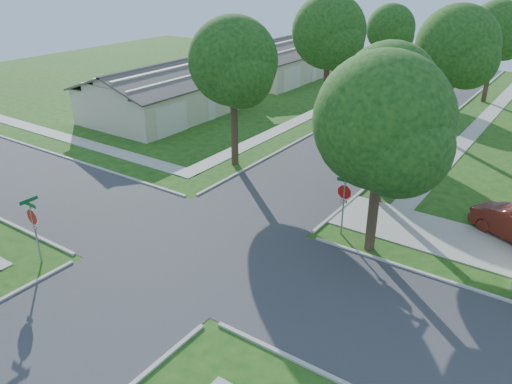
{
  "coord_description": "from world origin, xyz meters",
  "views": [
    {
      "loc": [
        12.96,
        -14.29,
        11.6
      ],
      "look_at": [
        0.74,
        3.43,
        1.6
      ],
      "focal_mm": 35.0,
      "sensor_mm": 36.0,
      "label": 1
    }
  ],
  "objects_px": {
    "stop_sign_ne": "(344,195)",
    "tree_w_far": "(391,31)",
    "stop_sign_sw": "(33,220)",
    "tree_w_near": "(234,65)",
    "tree_ne_corner": "(384,128)",
    "car_curb_east": "(393,125)",
    "house_nw_near": "(169,96)",
    "tree_e_mid": "(457,50)",
    "tree_w_mid": "(330,35)",
    "house_nw_far": "(279,64)",
    "tree_e_near": "(389,96)",
    "car_curb_west": "(424,70)",
    "tree_e_far": "(497,33)"
  },
  "relations": [
    {
      "from": "tree_w_far",
      "to": "car_curb_west",
      "type": "height_order",
      "value": "tree_w_far"
    },
    {
      "from": "tree_e_mid",
      "to": "house_nw_near",
      "type": "height_order",
      "value": "tree_e_mid"
    },
    {
      "from": "tree_w_mid",
      "to": "house_nw_near",
      "type": "distance_m",
      "value": 13.77
    },
    {
      "from": "tree_e_far",
      "to": "house_nw_near",
      "type": "distance_m",
      "value": 28.49
    },
    {
      "from": "house_nw_near",
      "to": "tree_ne_corner",
      "type": "bearing_deg",
      "value": -25.77
    },
    {
      "from": "house_nw_far",
      "to": "tree_w_mid",
      "type": "bearing_deg",
      "value": -44.07
    },
    {
      "from": "tree_w_near",
      "to": "tree_ne_corner",
      "type": "distance_m",
      "value": 12.02
    },
    {
      "from": "tree_e_far",
      "to": "car_curb_east",
      "type": "distance_m",
      "value": 14.92
    },
    {
      "from": "tree_ne_corner",
      "to": "house_nw_far",
      "type": "height_order",
      "value": "tree_ne_corner"
    },
    {
      "from": "stop_sign_sw",
      "to": "car_curb_west",
      "type": "bearing_deg",
      "value": 88.14
    },
    {
      "from": "tree_e_mid",
      "to": "car_curb_east",
      "type": "distance_m",
      "value": 6.65
    },
    {
      "from": "stop_sign_ne",
      "to": "tree_w_far",
      "type": "relative_size",
      "value": 0.37
    },
    {
      "from": "house_nw_near",
      "to": "house_nw_far",
      "type": "distance_m",
      "value": 17.0
    },
    {
      "from": "house_nw_near",
      "to": "tree_w_near",
      "type": "bearing_deg",
      "value": -27.83
    },
    {
      "from": "tree_e_near",
      "to": "tree_e_mid",
      "type": "bearing_deg",
      "value": 89.97
    },
    {
      "from": "tree_e_far",
      "to": "tree_w_near",
      "type": "distance_m",
      "value": 26.71
    },
    {
      "from": "stop_sign_ne",
      "to": "tree_e_near",
      "type": "xyz_separation_m",
      "value": [
        0.05,
        4.31,
        3.61
      ]
    },
    {
      "from": "stop_sign_sw",
      "to": "tree_e_near",
      "type": "xyz_separation_m",
      "value": [
        9.45,
        13.71,
        3.61
      ]
    },
    {
      "from": "stop_sign_ne",
      "to": "tree_e_mid",
      "type": "distance_m",
      "value": 16.84
    },
    {
      "from": "stop_sign_sw",
      "to": "tree_ne_corner",
      "type": "distance_m",
      "value": 14.64
    },
    {
      "from": "stop_sign_ne",
      "to": "car_curb_west",
      "type": "relative_size",
      "value": 0.64
    },
    {
      "from": "house_nw_near",
      "to": "stop_sign_ne",
      "type": "bearing_deg",
      "value": -26.46
    },
    {
      "from": "house_nw_near",
      "to": "tree_e_near",
      "type": "bearing_deg",
      "value": -16.11
    },
    {
      "from": "house_nw_far",
      "to": "stop_sign_sw",
      "type": "bearing_deg",
      "value": -72.9
    },
    {
      "from": "tree_ne_corner",
      "to": "tree_w_far",
      "type": "bearing_deg",
      "value": 110.28
    },
    {
      "from": "tree_e_near",
      "to": "tree_w_far",
      "type": "bearing_deg",
      "value": 110.61
    },
    {
      "from": "stop_sign_ne",
      "to": "tree_w_far",
      "type": "bearing_deg",
      "value": 107.7
    },
    {
      "from": "tree_w_far",
      "to": "house_nw_near",
      "type": "xyz_separation_m",
      "value": [
        -11.34,
        -19.01,
        -3.99
      ]
    },
    {
      "from": "tree_w_mid",
      "to": "car_curb_west",
      "type": "height_order",
      "value": "tree_w_mid"
    },
    {
      "from": "tree_ne_corner",
      "to": "car_curb_east",
      "type": "distance_m",
      "value": 17.82
    },
    {
      "from": "house_nw_far",
      "to": "car_curb_east",
      "type": "xyz_separation_m",
      "value": [
        17.19,
        -11.46,
        -0.86
      ]
    },
    {
      "from": "tree_w_near",
      "to": "car_curb_east",
      "type": "height_order",
      "value": "tree_w_near"
    },
    {
      "from": "tree_e_mid",
      "to": "tree_w_far",
      "type": "bearing_deg",
      "value": 125.9
    },
    {
      "from": "tree_w_far",
      "to": "house_nw_near",
      "type": "distance_m",
      "value": 22.49
    },
    {
      "from": "tree_e_far",
      "to": "tree_ne_corner",
      "type": "relative_size",
      "value": 1.01
    },
    {
      "from": "stop_sign_ne",
      "to": "tree_w_near",
      "type": "relative_size",
      "value": 0.33
    },
    {
      "from": "stop_sign_sw",
      "to": "tree_w_near",
      "type": "bearing_deg",
      "value": 89.77
    },
    {
      "from": "tree_ne_corner",
      "to": "house_nw_near",
      "type": "distance_m",
      "value": 25.15
    },
    {
      "from": "stop_sign_ne",
      "to": "house_nw_far",
      "type": "xyz_separation_m",
      "value": [
        -20.69,
        27.3,
        -0.51
      ]
    },
    {
      "from": "tree_e_near",
      "to": "car_curb_east",
      "type": "distance_m",
      "value": 13.05
    },
    {
      "from": "tree_e_far",
      "to": "car_curb_west",
      "type": "height_order",
      "value": "tree_e_far"
    },
    {
      "from": "tree_e_mid",
      "to": "tree_w_mid",
      "type": "bearing_deg",
      "value": 180.0
    },
    {
      "from": "tree_w_near",
      "to": "car_curb_east",
      "type": "xyz_separation_m",
      "value": [
        5.84,
        11.53,
        -5.46
      ]
    },
    {
      "from": "stop_sign_sw",
      "to": "stop_sign_ne",
      "type": "distance_m",
      "value": 13.29
    },
    {
      "from": "tree_w_far",
      "to": "car_curb_west",
      "type": "xyz_separation_m",
      "value": [
        1.45,
        7.55,
        -4.83
      ]
    },
    {
      "from": "stop_sign_sw",
      "to": "tree_w_far",
      "type": "bearing_deg",
      "value": 89.93
    },
    {
      "from": "tree_w_far",
      "to": "car_curb_east",
      "type": "xyz_separation_m",
      "value": [
        5.85,
        -13.47,
        -4.85
      ]
    },
    {
      "from": "tree_e_near",
      "to": "car_curb_west",
      "type": "distance_m",
      "value": 33.87
    },
    {
      "from": "stop_sign_ne",
      "to": "car_curb_east",
      "type": "bearing_deg",
      "value": 102.47
    },
    {
      "from": "stop_sign_sw",
      "to": "tree_e_far",
      "type": "height_order",
      "value": "tree_e_far"
    }
  ]
}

